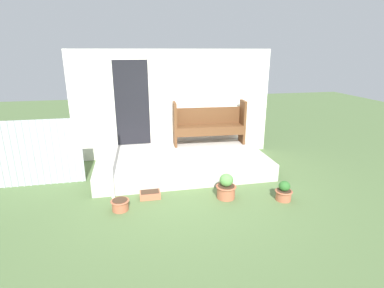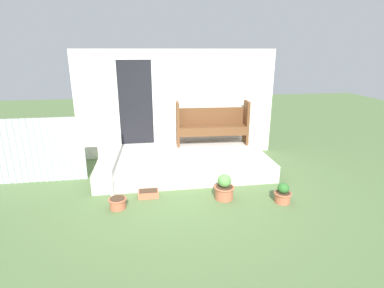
% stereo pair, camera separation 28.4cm
% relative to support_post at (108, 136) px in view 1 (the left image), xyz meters
% --- Properties ---
extents(ground_plane, '(24.00, 24.00, 0.00)m').
position_rel_support_post_xyz_m(ground_plane, '(1.30, 0.05, -1.17)').
color(ground_plane, '#516B3D').
extents(porch_slab, '(3.66, 2.03, 0.35)m').
position_rel_support_post_xyz_m(porch_slab, '(1.45, 1.07, -0.99)').
color(porch_slab, beige).
rests_on(porch_slab, ground_plane).
extents(house_wall, '(4.86, 0.08, 2.60)m').
position_rel_support_post_xyz_m(house_wall, '(1.41, 2.12, 0.14)').
color(house_wall, white).
rests_on(house_wall, ground_plane).
extents(fence_corrugated, '(2.92, 0.05, 1.32)m').
position_rel_support_post_xyz_m(fence_corrugated, '(-2.04, 0.87, -0.50)').
color(fence_corrugated, '#ADB2B7').
rests_on(fence_corrugated, ground_plane).
extents(support_post, '(0.06, 0.06, 2.33)m').
position_rel_support_post_xyz_m(support_post, '(0.00, 0.00, 0.00)').
color(support_post, white).
rests_on(support_post, ground_plane).
extents(bench, '(1.75, 0.49, 1.06)m').
position_rel_support_post_xyz_m(bench, '(2.25, 1.77, -0.28)').
color(bench, brown).
rests_on(bench, porch_slab).
extents(flower_pot_left, '(0.31, 0.31, 0.19)m').
position_rel_support_post_xyz_m(flower_pot_left, '(0.14, -0.47, -1.06)').
color(flower_pot_left, '#B26042').
rests_on(flower_pot_left, ground_plane).
extents(flower_pot_middle, '(0.37, 0.37, 0.46)m').
position_rel_support_post_xyz_m(flower_pot_middle, '(2.01, -0.41, -0.96)').
color(flower_pot_middle, '#B26042').
rests_on(flower_pot_middle, ground_plane).
extents(flower_pot_right, '(0.31, 0.31, 0.36)m').
position_rel_support_post_xyz_m(flower_pot_right, '(3.00, -0.70, -1.01)').
color(flower_pot_right, '#B26042').
rests_on(flower_pot_right, ground_plane).
extents(planter_box_rect, '(0.37, 0.22, 0.13)m').
position_rel_support_post_xyz_m(planter_box_rect, '(0.66, -0.14, -1.10)').
color(planter_box_rect, '#B76647').
rests_on(planter_box_rect, ground_plane).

